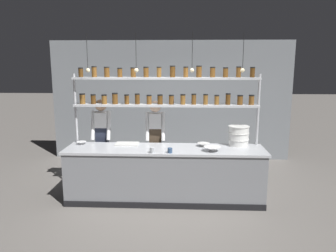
# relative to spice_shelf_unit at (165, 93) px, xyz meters

# --- Properties ---
(ground_plane) EXTENTS (40.00, 40.00, 0.00)m
(ground_plane) POSITION_rel_spice_shelf_unit_xyz_m (0.01, -0.33, -1.82)
(ground_plane) COLOR slate
(back_wall) EXTENTS (5.76, 0.12, 2.86)m
(back_wall) POSITION_rel_spice_shelf_unit_xyz_m (0.01, 2.25, -0.39)
(back_wall) COLOR gray
(back_wall) RESTS_ON ground_plane
(prep_counter) EXTENTS (3.36, 0.76, 0.92)m
(prep_counter) POSITION_rel_spice_shelf_unit_xyz_m (0.01, -0.33, -1.36)
(prep_counter) COLOR gray
(prep_counter) RESTS_ON ground_plane
(spice_shelf_unit) EXTENTS (3.24, 0.28, 2.29)m
(spice_shelf_unit) POSITION_rel_spice_shelf_unit_xyz_m (0.00, 0.00, 0.00)
(spice_shelf_unit) COLOR #B7BABF
(spice_shelf_unit) RESTS_ON ground_plane
(chef_left) EXTENTS (0.37, 0.30, 1.68)m
(chef_left) POSITION_rel_spice_shelf_unit_xyz_m (-1.20, 0.23, -0.85)
(chef_left) COLOR black
(chef_left) RESTS_ON ground_plane
(chef_center) EXTENTS (0.37, 0.30, 1.66)m
(chef_center) POSITION_rel_spice_shelf_unit_xyz_m (-0.20, 0.26, -0.86)
(chef_center) COLOR black
(chef_center) RESTS_ON ground_plane
(container_stack) EXTENTS (0.36, 0.36, 0.34)m
(container_stack) POSITION_rel_spice_shelf_unit_xyz_m (1.28, -0.08, -0.72)
(container_stack) COLOR white
(container_stack) RESTS_ON prep_counter
(cutting_board) EXTENTS (0.40, 0.26, 0.02)m
(cutting_board) POSITION_rel_spice_shelf_unit_xyz_m (-0.67, -0.11, -0.88)
(cutting_board) COLOR silver
(cutting_board) RESTS_ON prep_counter
(prep_bowl_near_left) EXTENTS (0.17, 0.17, 0.05)m
(prep_bowl_near_left) POSITION_rel_spice_shelf_unit_xyz_m (-1.48, -0.12, -0.87)
(prep_bowl_near_left) COLOR white
(prep_bowl_near_left) RESTS_ON prep_counter
(prep_bowl_center_front) EXTENTS (0.21, 0.21, 0.06)m
(prep_bowl_center_front) POSITION_rel_spice_shelf_unit_xyz_m (0.67, -0.18, -0.87)
(prep_bowl_center_front) COLOR silver
(prep_bowl_center_front) RESTS_ON prep_counter
(prep_bowl_center_back) EXTENTS (0.28, 0.28, 0.08)m
(prep_bowl_center_back) POSITION_rel_spice_shelf_unit_xyz_m (0.79, -0.49, -0.86)
(prep_bowl_center_back) COLOR white
(prep_bowl_center_back) RESTS_ON prep_counter
(serving_cup_front) EXTENTS (0.08, 0.08, 0.08)m
(serving_cup_front) POSITION_rel_spice_shelf_unit_xyz_m (0.11, -0.62, -0.85)
(serving_cup_front) COLOR #334C70
(serving_cup_front) RESTS_ON prep_counter
(serving_cup_by_board) EXTENTS (0.08, 0.08, 0.09)m
(serving_cup_by_board) POSITION_rel_spice_shelf_unit_xyz_m (-0.17, -0.64, -0.85)
(serving_cup_by_board) COLOR #B2B7BC
(serving_cup_by_board) RESTS_ON prep_counter
(pendant_light_row) EXTENTS (2.57, 0.07, 0.63)m
(pendant_light_row) POSITION_rel_spice_shelf_unit_xyz_m (0.00, -0.33, 0.43)
(pendant_light_row) COLOR black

